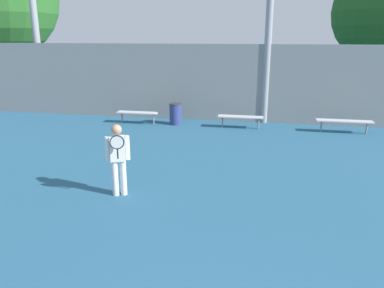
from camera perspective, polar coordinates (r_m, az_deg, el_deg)
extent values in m
cylinder|color=silver|center=(8.60, -11.63, -5.13)|extent=(0.14, 0.14, 0.82)
cylinder|color=silver|center=(8.60, -10.41, -5.06)|extent=(0.14, 0.14, 0.82)
cube|color=white|center=(8.37, -11.28, -0.69)|extent=(0.38, 0.31, 0.56)
cylinder|color=white|center=(8.37, -12.75, -0.71)|extent=(0.10, 0.10, 0.55)
cylinder|color=white|center=(8.37, -9.81, -0.55)|extent=(0.10, 0.10, 0.55)
sphere|color=tan|center=(8.26, -11.44, 2.14)|extent=(0.23, 0.23, 0.23)
cylinder|color=black|center=(8.11, -11.25, -1.47)|extent=(0.03, 0.03, 0.22)
torus|color=black|center=(8.04, -11.35, 0.26)|extent=(0.30, 0.14, 0.31)
cylinder|color=silver|center=(8.04, -11.35, 0.26)|extent=(0.25, 0.11, 0.27)
cube|color=silver|center=(15.37, -8.31, 4.77)|extent=(1.68, 0.40, 0.04)
cylinder|color=gray|center=(15.65, -10.60, 3.99)|extent=(0.06, 0.06, 0.43)
cylinder|color=gray|center=(15.22, -5.88, 3.82)|extent=(0.06, 0.06, 0.43)
cube|color=silver|center=(14.55, 7.41, 4.14)|extent=(1.74, 0.40, 0.04)
cylinder|color=gray|center=(14.66, 4.67, 3.37)|extent=(0.06, 0.06, 0.43)
cylinder|color=gray|center=(14.58, 10.10, 3.10)|extent=(0.06, 0.06, 0.43)
cube|color=silver|center=(14.82, 22.21, 3.27)|extent=(1.98, 0.40, 0.04)
cylinder|color=gray|center=(14.73, 19.09, 2.58)|extent=(0.06, 0.06, 0.43)
cylinder|color=gray|center=(15.04, 25.07, 2.19)|extent=(0.06, 0.06, 0.43)
cylinder|color=#939399|center=(15.43, 11.79, 19.78)|extent=(0.28, 0.28, 9.00)
cylinder|color=navy|center=(15.10, -2.52, 4.53)|extent=(0.48, 0.48, 0.81)
cylinder|color=#333338|center=(15.02, -2.54, 6.12)|extent=(0.51, 0.51, 0.04)
cube|color=gray|center=(15.49, 10.19, 8.96)|extent=(28.39, 0.06, 3.13)
cylinder|color=brown|center=(22.34, 26.22, 8.99)|extent=(0.38, 0.38, 2.52)
cylinder|color=brown|center=(24.11, -26.26, 9.80)|extent=(0.50, 0.50, 2.84)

